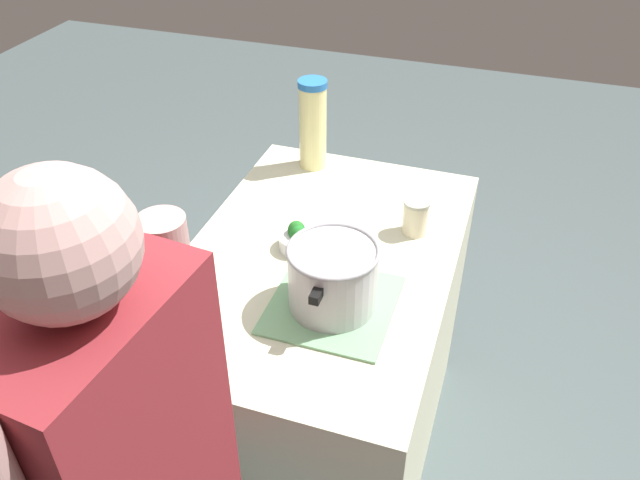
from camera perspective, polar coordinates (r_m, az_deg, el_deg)
The scene contains 8 objects.
ground_plane at distance 2.54m, azimuth 0.00°, elevation -18.21°, with size 8.00×8.00×0.00m, color #4A5758.
counter_slab at distance 2.17m, azimuth 0.00°, elevation -11.05°, with size 1.15×0.76×0.94m, color beige.
dish_cloth at distance 1.69m, azimuth 1.10°, elevation -5.71°, with size 0.33×0.31×0.01m, color #77AD7D.
cooking_pot at distance 1.62m, azimuth 1.14°, elevation -3.19°, with size 0.30×0.23×0.18m.
lemonade_pitcher at distance 2.21m, azimuth -0.64°, elevation 10.18°, with size 0.10×0.10×0.31m.
mason_jar at distance 1.93m, azimuth 8.43°, elevation 2.06°, with size 0.08×0.08×0.11m.
broccoli_bowl_front at distance 1.86m, azimuth -1.98°, elevation 0.18°, with size 0.11×0.11×0.08m.
broccoli_bowl_center at distance 1.76m, azimuth -11.24°, elevation -3.34°, with size 0.12×0.12×0.08m.
Camera 1 is at (1.39, 0.47, 2.07)m, focal length 36.27 mm.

